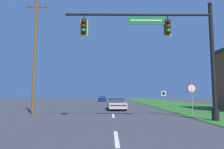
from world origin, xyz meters
TOP-DOWN VIEW (x-y plane):
  - grass_verge_right at (10.50, 30.00)m, footprint 10.00×110.00m
  - road_center_line at (0.00, 22.00)m, footprint 0.16×34.80m
  - signal_mast at (3.98, 10.82)m, footprint 9.83×0.47m
  - car_ahead at (0.42, 20.25)m, footprint 2.08×4.58m
  - far_car at (-2.07, 45.58)m, footprint 1.82×4.53m
  - stop_sign at (6.33, 14.19)m, footprint 0.76×0.07m
  - route_sign_post at (6.31, 22.63)m, footprint 0.55×0.06m
  - utility_pole_near at (-6.81, 15.29)m, footprint 1.80×0.26m

SIDE VIEW (x-z plane):
  - road_center_line at x=0.00m, z-range 0.00..0.01m
  - grass_verge_right at x=10.50m, z-range 0.00..0.04m
  - car_ahead at x=0.42m, z-range 0.01..1.20m
  - far_car at x=-2.07m, z-range 0.01..1.20m
  - route_sign_post at x=6.31m, z-range 0.51..2.54m
  - stop_sign at x=6.33m, z-range 0.61..3.12m
  - signal_mast at x=3.98m, z-range 0.89..8.65m
  - utility_pole_near at x=-6.81m, z-range 0.16..10.54m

